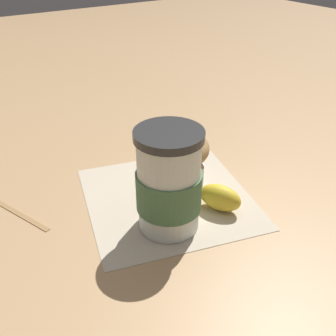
% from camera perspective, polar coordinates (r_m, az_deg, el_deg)
% --- Properties ---
extents(ground_plane, '(3.00, 3.00, 0.00)m').
position_cam_1_polar(ground_plane, '(0.57, -0.00, -4.34)').
color(ground_plane, tan).
extents(paper_napkin, '(0.28, 0.28, 0.00)m').
position_cam_1_polar(paper_napkin, '(0.57, -0.00, -4.28)').
color(paper_napkin, beige).
rests_on(paper_napkin, ground_plane).
extents(coffee_cup, '(0.08, 0.08, 0.13)m').
position_cam_1_polar(coffee_cup, '(0.48, 0.12, -2.23)').
color(coffee_cup, silver).
rests_on(coffee_cup, paper_napkin).
extents(muffin, '(0.08, 0.08, 0.09)m').
position_cam_1_polar(muffin, '(0.56, 1.81, 1.36)').
color(muffin, white).
rests_on(muffin, paper_napkin).
extents(banana, '(0.18, 0.08, 0.04)m').
position_cam_1_polar(banana, '(0.56, 2.38, -2.26)').
color(banana, gold).
rests_on(banana, paper_napkin).
extents(wooden_stirrer, '(0.11, 0.05, 0.00)m').
position_cam_1_polar(wooden_stirrer, '(0.57, -20.56, -6.39)').
color(wooden_stirrer, '#9E7547').
rests_on(wooden_stirrer, ground_plane).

